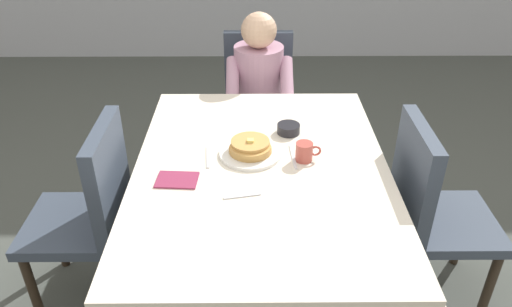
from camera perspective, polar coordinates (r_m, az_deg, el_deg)
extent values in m
plane|color=#474C47|center=(2.61, 0.55, -15.27)|extent=(14.00, 14.00, 0.00)
cube|color=silver|center=(2.14, 0.65, -2.01)|extent=(1.10, 1.50, 0.04)
cube|color=silver|center=(2.85, 0.38, 4.58)|extent=(1.10, 0.01, 0.18)
cube|color=silver|center=(2.27, -13.61, -4.33)|extent=(0.01, 1.50, 0.18)
cube|color=silver|center=(2.28, 14.75, -4.19)|extent=(0.01, 1.50, 0.18)
cylinder|color=brown|center=(2.94, -8.82, -0.78)|extent=(0.07, 0.07, 0.70)
cylinder|color=brown|center=(2.95, 9.55, -0.71)|extent=(0.07, 0.07, 0.70)
cube|color=#384251|center=(3.22, 0.37, 4.20)|extent=(0.44, 0.44, 0.05)
cube|color=#384251|center=(3.29, 0.34, 9.91)|extent=(0.44, 0.06, 0.48)
cylinder|color=#2D2319|center=(3.18, 3.64, -0.90)|extent=(0.04, 0.04, 0.40)
cylinder|color=#2D2319|center=(3.18, -2.86, -0.92)|extent=(0.04, 0.04, 0.40)
cylinder|color=#2D2319|center=(3.49, 3.28, 2.29)|extent=(0.04, 0.04, 0.40)
cylinder|color=#2D2319|center=(3.48, -2.65, 2.27)|extent=(0.04, 0.04, 0.40)
cylinder|color=#B2849E|center=(3.09, 0.39, 8.23)|extent=(0.30, 0.30, 0.46)
sphere|color=#D8AD8C|center=(2.95, 0.42, 14.05)|extent=(0.21, 0.21, 0.21)
cylinder|color=#B2849E|center=(2.94, 3.58, 8.39)|extent=(0.08, 0.29, 0.23)
cylinder|color=#B2849E|center=(2.93, -2.73, 8.38)|extent=(0.08, 0.29, 0.23)
cylinder|color=#383D51|center=(3.14, 1.86, -0.72)|extent=(0.10, 0.10, 0.45)
cylinder|color=#383D51|center=(3.14, -1.06, -0.73)|extent=(0.10, 0.10, 0.45)
cube|color=#384251|center=(2.49, 21.22, -7.45)|extent=(0.44, 0.44, 0.05)
cube|color=#384251|center=(2.27, 17.80, -2.48)|extent=(0.06, 0.44, 0.48)
cylinder|color=#2D2319|center=(2.82, 22.62, -8.55)|extent=(0.04, 0.04, 0.40)
cylinder|color=#2D2319|center=(2.58, 25.37, -13.62)|extent=(0.04, 0.04, 0.40)
cylinder|color=#2D2319|center=(2.70, 15.49, -8.96)|extent=(0.04, 0.04, 0.40)
cylinder|color=#2D2319|center=(2.45, 17.52, -14.39)|extent=(0.04, 0.04, 0.40)
cube|color=#384251|center=(2.46, -20.26, -7.69)|extent=(0.44, 0.44, 0.05)
cube|color=#384251|center=(2.25, -16.69, -2.63)|extent=(0.06, 0.44, 0.48)
cylinder|color=#2D2319|center=(2.55, -24.43, -13.97)|extent=(0.04, 0.04, 0.40)
cylinder|color=#2D2319|center=(2.79, -21.85, -8.80)|extent=(0.04, 0.04, 0.40)
cylinder|color=#2D2319|center=(2.43, -16.40, -14.65)|extent=(0.04, 0.04, 0.40)
cylinder|color=#2D2319|center=(2.68, -14.58, -9.13)|extent=(0.04, 0.04, 0.40)
cylinder|color=white|center=(2.21, -0.63, 0.03)|extent=(0.28, 0.28, 0.02)
cylinder|color=tan|center=(2.21, -0.66, 0.46)|extent=(0.19, 0.19, 0.02)
cylinder|color=tan|center=(2.19, -0.65, 0.72)|extent=(0.18, 0.18, 0.02)
cylinder|color=tan|center=(2.19, -0.67, 1.29)|extent=(0.17, 0.17, 0.02)
cube|color=#F4E072|center=(2.18, -0.64, 1.51)|extent=(0.03, 0.03, 0.01)
cylinder|color=#B24C42|center=(2.17, 5.58, 0.20)|extent=(0.08, 0.08, 0.08)
torus|color=#B24C42|center=(2.17, 6.90, 0.30)|extent=(0.05, 0.01, 0.05)
cylinder|color=black|center=(2.39, 3.77, 2.87)|extent=(0.11, 0.11, 0.04)
cube|color=silver|center=(2.21, -5.57, -0.38)|extent=(0.03, 0.18, 0.00)
cube|color=silver|center=(2.21, 4.31, -0.35)|extent=(0.02, 0.20, 0.00)
cube|color=silver|center=(1.96, -1.61, -4.93)|extent=(0.15, 0.04, 0.00)
cube|color=#8C2D4C|center=(2.07, -9.10, -3.02)|extent=(0.18, 0.13, 0.01)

